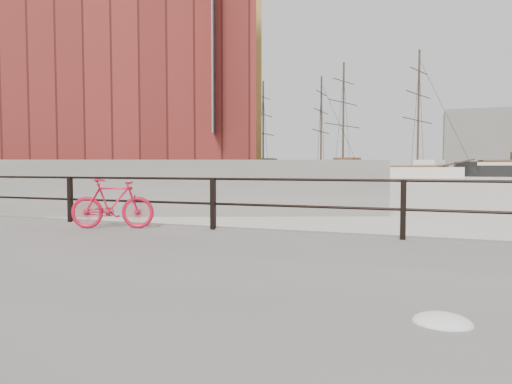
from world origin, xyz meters
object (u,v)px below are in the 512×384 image
Objects in this scene: workboat_near at (146,182)px; workboat_far at (143,181)px; schooner_left at (291,177)px; schooner_mid at (378,177)px; bicycle at (112,204)px.

workboat_near is 6.38m from workboat_far.
workboat_near is (-5.60, -37.52, 0.00)m from schooner_left.
workboat_far is (-9.46, -32.43, 0.00)m from schooner_left.
schooner_mid reaches higher than workboat_near.
workboat_near is (-20.62, -41.27, 0.00)m from schooner_mid.
schooner_left is (-17.89, 72.78, -0.84)m from bicycle.
workboat_near is 1.20× the size of workboat_far.
schooner_left is at bearing 82.36° from bicycle.
workboat_near is (-23.49, 35.27, -0.84)m from bicycle.
workboat_near is at bearing -96.35° from schooner_left.
schooner_mid reaches higher than workboat_far.
schooner_left is 37.93m from workboat_near.
bicycle is 42.38m from workboat_near.
workboat_far reaches higher than bicycle.
schooner_left reaches higher than workboat_far.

